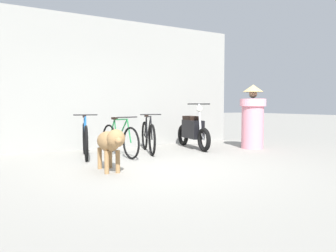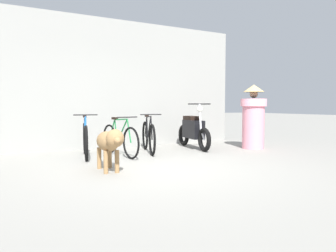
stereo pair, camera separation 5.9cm
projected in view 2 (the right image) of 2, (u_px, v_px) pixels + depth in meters
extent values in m
plane|color=gray|center=(159.00, 169.00, 5.49)|extent=(60.00, 60.00, 0.00)
cube|color=gray|center=(100.00, 84.00, 8.10)|extent=(7.74, 0.20, 3.21)
torus|color=black|center=(86.00, 143.00, 6.28)|extent=(0.21, 0.68, 0.69)
torus|color=black|center=(85.00, 138.00, 7.20)|extent=(0.21, 0.68, 0.69)
cylinder|color=#1959A5|center=(85.00, 130.00, 6.62)|extent=(0.14, 0.47, 0.57)
cylinder|color=#1959A5|center=(85.00, 130.00, 6.89)|extent=(0.06, 0.13, 0.52)
cylinder|color=#1959A5|center=(85.00, 117.00, 6.65)|extent=(0.16, 0.54, 0.06)
cylinder|color=#1959A5|center=(85.00, 140.00, 7.03)|extent=(0.11, 0.36, 0.08)
cylinder|color=#1959A5|center=(85.00, 128.00, 7.06)|extent=(0.09, 0.29, 0.48)
cylinder|color=#1959A5|center=(86.00, 130.00, 6.33)|extent=(0.07, 0.17, 0.51)
cube|color=black|center=(85.00, 116.00, 6.92)|extent=(0.11, 0.19, 0.05)
cylinder|color=black|center=(85.00, 115.00, 6.38)|extent=(0.45, 0.13, 0.02)
torus|color=black|center=(131.00, 143.00, 6.49)|extent=(0.11, 0.65, 0.65)
torus|color=black|center=(110.00, 139.00, 7.29)|extent=(0.11, 0.65, 0.65)
cylinder|color=#1E7238|center=(122.00, 131.00, 6.79)|extent=(0.08, 0.49, 0.54)
cylinder|color=#1E7238|center=(116.00, 131.00, 7.02)|extent=(0.04, 0.13, 0.49)
cylinder|color=#1E7238|center=(121.00, 119.00, 6.81)|extent=(0.09, 0.57, 0.06)
cylinder|color=#1E7238|center=(113.00, 141.00, 7.15)|extent=(0.07, 0.37, 0.08)
cylinder|color=#1E7238|center=(112.00, 129.00, 7.17)|extent=(0.06, 0.30, 0.45)
cylinder|color=#1E7238|center=(129.00, 131.00, 6.54)|extent=(0.05, 0.18, 0.48)
cube|color=black|center=(115.00, 118.00, 7.04)|extent=(0.09, 0.19, 0.05)
cylinder|color=black|center=(127.00, 117.00, 6.58)|extent=(0.46, 0.07, 0.02)
torus|color=black|center=(152.00, 140.00, 6.94)|extent=(0.25, 0.67, 0.68)
torus|color=black|center=(145.00, 136.00, 7.91)|extent=(0.25, 0.67, 0.68)
cylinder|color=black|center=(149.00, 128.00, 7.30)|extent=(0.17, 0.48, 0.56)
cylinder|color=black|center=(147.00, 128.00, 7.58)|extent=(0.06, 0.13, 0.51)
cylinder|color=black|center=(149.00, 117.00, 7.33)|extent=(0.19, 0.56, 0.06)
cylinder|color=black|center=(146.00, 137.00, 7.73)|extent=(0.14, 0.37, 0.08)
cylinder|color=black|center=(146.00, 126.00, 7.76)|extent=(0.11, 0.29, 0.47)
cylinder|color=black|center=(151.00, 128.00, 7.00)|extent=(0.08, 0.18, 0.50)
cube|color=black|center=(147.00, 116.00, 7.61)|extent=(0.12, 0.19, 0.05)
cylinder|color=black|center=(151.00, 115.00, 7.05)|extent=(0.45, 0.16, 0.02)
torus|color=black|center=(204.00, 140.00, 7.53)|extent=(0.19, 0.57, 0.56)
torus|color=black|center=(184.00, 135.00, 8.68)|extent=(0.19, 0.57, 0.56)
cube|color=black|center=(193.00, 129.00, 8.09)|extent=(0.40, 0.79, 0.44)
cube|color=black|center=(191.00, 118.00, 8.20)|extent=(0.32, 0.52, 0.10)
cylinder|color=silver|center=(200.00, 117.00, 7.71)|extent=(0.07, 0.15, 0.63)
cylinder|color=silver|center=(203.00, 135.00, 7.61)|extent=(0.07, 0.22, 0.23)
cylinder|color=black|center=(199.00, 104.00, 7.74)|extent=(0.58, 0.12, 0.03)
sphere|color=silver|center=(200.00, 109.00, 7.71)|extent=(0.16, 0.16, 0.14)
ellipsoid|color=#997247|center=(108.00, 141.00, 5.35)|extent=(0.39, 0.75, 0.33)
cylinder|color=#997247|center=(117.00, 162.00, 5.20)|extent=(0.08, 0.08, 0.36)
cylinder|color=#997247|center=(106.00, 162.00, 5.12)|extent=(0.08, 0.08, 0.36)
cylinder|color=#997247|center=(110.00, 157.00, 5.61)|extent=(0.08, 0.08, 0.36)
cylinder|color=#997247|center=(99.00, 158.00, 5.53)|extent=(0.08, 0.08, 0.36)
sphere|color=#997247|center=(115.00, 138.00, 4.94)|extent=(0.30, 0.30, 0.28)
ellipsoid|color=#997247|center=(117.00, 141.00, 4.83)|extent=(0.12, 0.16, 0.11)
cylinder|color=#997247|center=(101.00, 140.00, 5.80)|extent=(0.08, 0.32, 0.18)
cylinder|color=pink|center=(253.00, 124.00, 8.08)|extent=(0.69, 0.69, 1.23)
cylinder|color=#FFA0B2|center=(254.00, 103.00, 8.04)|extent=(0.81, 0.81, 0.18)
sphere|color=tan|center=(254.00, 94.00, 8.03)|extent=(0.25, 0.25, 0.19)
cone|color=tan|center=(254.00, 88.00, 8.02)|extent=(0.66, 0.66, 0.18)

